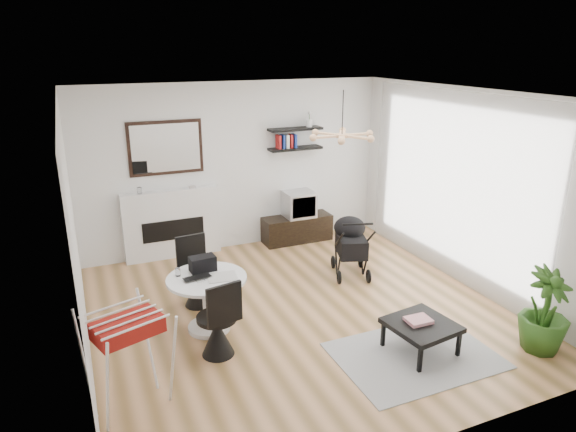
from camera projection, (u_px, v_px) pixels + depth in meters
name	position (u px, v px, depth m)	size (l,w,h in m)	color
floor	(300.00, 311.00, 6.53)	(5.00, 5.00, 0.00)	olive
ceiling	(301.00, 94.00, 5.67)	(5.00, 5.00, 0.00)	white
wall_back	(236.00, 167.00, 8.28)	(5.00, 5.00, 0.00)	white
wall_left	(75.00, 240.00, 5.16)	(5.00, 5.00, 0.00)	white
wall_right	(466.00, 188.00, 7.04)	(5.00, 5.00, 0.00)	white
sheer_curtain	(450.00, 186.00, 7.17)	(0.04, 3.60, 2.60)	white
fireplace	(172.00, 216.00, 8.01)	(1.50, 0.17, 2.16)	white
shelf_lower	(295.00, 148.00, 8.46)	(0.90, 0.25, 0.04)	black
shelf_upper	(295.00, 129.00, 8.36)	(0.90, 0.25, 0.04)	black
pendant_lamp	(342.00, 136.00, 6.37)	(0.90, 0.90, 0.10)	tan
tv_console	(297.00, 229.00, 8.82)	(1.18, 0.41, 0.44)	black
crt_tv	(299.00, 204.00, 8.69)	(0.50, 0.43, 0.43)	#BBBABD
dining_table	(208.00, 295.00, 5.98)	(0.93, 0.93, 0.68)	white
laptop	(199.00, 279.00, 5.82)	(0.32, 0.20, 0.03)	black
black_bag	(203.00, 264.00, 6.05)	(0.30, 0.18, 0.18)	black
newspaper	(222.00, 277.00, 5.90)	(0.33, 0.27, 0.01)	silver
drinking_glass	(178.00, 272.00, 5.93)	(0.06, 0.06, 0.10)	white
chair_far	(197.00, 284.00, 6.62)	(0.43, 0.45, 0.91)	black
chair_near	(218.00, 331.00, 5.52)	(0.45, 0.47, 0.91)	black
drying_rack	(129.00, 360.00, 4.62)	(0.82, 0.80, 0.99)	white
stroller	(350.00, 248.00, 7.50)	(0.69, 0.86, 0.94)	black
rug	(415.00, 355.00, 5.59)	(1.70, 1.23, 0.01)	#9E9E9E
coffee_table	(421.00, 326.00, 5.58)	(0.75, 0.75, 0.34)	black
magazines	(418.00, 320.00, 5.58)	(0.27, 0.21, 0.04)	#DD374C
potted_plant	(545.00, 311.00, 5.57)	(0.53, 0.53, 0.95)	#2A5418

